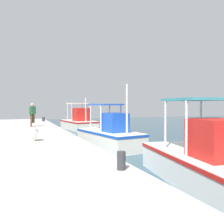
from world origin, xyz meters
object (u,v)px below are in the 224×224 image
pelican (34,132)px  mooring_bollard_nearest (43,119)px  fishing_boat_nearest (79,122)px  mooring_bollard_second (121,161)px  fisherman_standing (32,113)px  fishing_boat_second (110,136)px  fishing_boat_third (204,162)px

pelican → mooring_bollard_nearest: pelican is taller
fishing_boat_nearest → mooring_bollard_second: bearing=-10.5°
pelican → fishing_boat_nearest: bearing=157.4°
fisherman_standing → pelican: bearing=-2.8°
fishing_boat_nearest → fishing_boat_second: fishing_boat_second is taller
fishing_boat_second → pelican: bearing=-71.6°
fishing_boat_nearest → mooring_bollard_nearest: size_ratio=12.58×
pelican → mooring_bollard_second: bearing=16.3°
fishing_boat_nearest → mooring_bollard_second: 17.82m
fishing_boat_second → mooring_bollard_nearest: (-11.31, -2.41, 0.31)m
mooring_bollard_nearest → mooring_bollard_second: 18.39m
pelican → fishing_boat_second: bearing=108.4°
pelican → mooring_bollard_second: size_ratio=2.09×
mooring_bollard_second → fishing_boat_third: bearing=94.7°
fishing_boat_nearest → fishing_boat_third: bearing=-1.4°
fishing_boat_nearest → mooring_bollard_second: (17.52, -3.24, 0.35)m
mooring_bollard_nearest → pelican: bearing=-7.5°
fishing_boat_third → mooring_bollard_nearest: fishing_boat_third is taller
fishing_boat_third → fisherman_standing: (-12.76, -4.11, 1.06)m
fishing_boat_second → fisherman_standing: 7.07m
fishing_boat_nearest → mooring_bollard_nearest: fishing_boat_nearest is taller
mooring_bollard_nearest → mooring_bollard_second: mooring_bollard_second is taller
fishing_boat_nearest → pelican: size_ratio=5.00×
pelican → mooring_bollard_nearest: 12.78m
fishing_boat_third → mooring_bollard_nearest: (-18.16, -2.80, 0.30)m
fishing_boat_second → pelican: size_ratio=5.06×
fishing_boat_second → mooring_bollard_second: 7.48m
pelican → fisherman_standing: size_ratio=0.57×
pelican → fisherman_standing: fisherman_standing is taller
pelican → mooring_bollard_second: 5.96m
fishing_boat_nearest → fisherman_standing: bearing=-45.1°
pelican → fisherman_standing: bearing=177.2°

